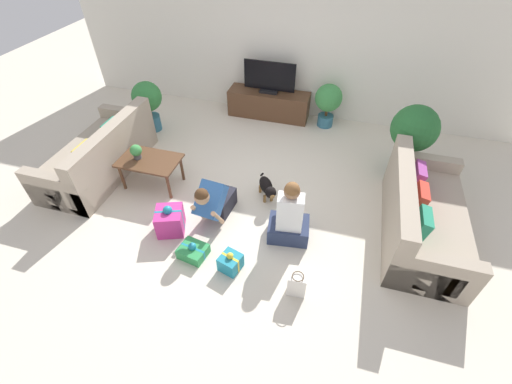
{
  "coord_description": "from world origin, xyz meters",
  "views": [
    {
      "loc": [
        1.18,
        -3.6,
        3.49
      ],
      "look_at": [
        0.26,
        -0.4,
        0.45
      ],
      "focal_mm": 24.0,
      "sensor_mm": 36.0,
      "label": 1
    }
  ],
  "objects_px": {
    "tv_console": "(269,104)",
    "gift_box_a": "(170,220)",
    "sofa_right": "(421,216)",
    "person_sitting": "(289,218)",
    "dog": "(267,187)",
    "gift_box_b": "(231,262)",
    "tabletop_plant": "(136,151)",
    "person_kneeling": "(214,201)",
    "potted_plant_corner_right": "(414,131)",
    "tv": "(269,79)",
    "gift_bag_a": "(297,285)",
    "coffee_table": "(150,163)",
    "gift_box_c": "(193,251)",
    "potted_plant_back_right": "(328,101)",
    "sofa_left": "(100,156)",
    "potted_plant_corner_left": "(148,101)"
  },
  "relations": [
    {
      "from": "tv_console",
      "to": "gift_box_a",
      "type": "relative_size",
      "value": 3.5
    },
    {
      "from": "sofa_right",
      "to": "person_sitting",
      "type": "distance_m",
      "value": 1.7
    },
    {
      "from": "dog",
      "to": "gift_box_b",
      "type": "distance_m",
      "value": 1.31
    },
    {
      "from": "tabletop_plant",
      "to": "person_kneeling",
      "type": "bearing_deg",
      "value": -17.18
    },
    {
      "from": "potted_plant_corner_right",
      "to": "tv",
      "type": "bearing_deg",
      "value": 156.51
    },
    {
      "from": "person_sitting",
      "to": "gift_bag_a",
      "type": "relative_size",
      "value": 2.91
    },
    {
      "from": "coffee_table",
      "to": "gift_bag_a",
      "type": "relative_size",
      "value": 2.68
    },
    {
      "from": "potted_plant_corner_right",
      "to": "gift_box_c",
      "type": "xyz_separation_m",
      "value": [
        -2.54,
        -2.52,
        -0.65
      ]
    },
    {
      "from": "person_kneeling",
      "to": "tv",
      "type": "bearing_deg",
      "value": 95.69
    },
    {
      "from": "coffee_table",
      "to": "gift_bag_a",
      "type": "xyz_separation_m",
      "value": [
        2.47,
        -1.27,
        -0.25
      ]
    },
    {
      "from": "sofa_right",
      "to": "potted_plant_back_right",
      "type": "xyz_separation_m",
      "value": [
        -1.51,
        2.38,
        0.21
      ]
    },
    {
      "from": "tv",
      "to": "dog",
      "type": "relative_size",
      "value": 1.95
    },
    {
      "from": "sofa_left",
      "to": "tabletop_plant",
      "type": "xyz_separation_m",
      "value": [
        0.76,
        -0.09,
        0.29
      ]
    },
    {
      "from": "gift_box_a",
      "to": "gift_bag_a",
      "type": "bearing_deg",
      "value": -15.1
    },
    {
      "from": "sofa_right",
      "to": "dog",
      "type": "bearing_deg",
      "value": 87.86
    },
    {
      "from": "sofa_right",
      "to": "potted_plant_back_right",
      "type": "distance_m",
      "value": 2.83
    },
    {
      "from": "sofa_right",
      "to": "gift_box_b",
      "type": "height_order",
      "value": "sofa_right"
    },
    {
      "from": "gift_box_a",
      "to": "gift_box_c",
      "type": "relative_size",
      "value": 1.19
    },
    {
      "from": "sofa_left",
      "to": "potted_plant_corner_right",
      "type": "xyz_separation_m",
      "value": [
        4.6,
        1.34,
        0.43
      ]
    },
    {
      "from": "potted_plant_corner_left",
      "to": "gift_bag_a",
      "type": "bearing_deg",
      "value": -39.53
    },
    {
      "from": "tv_console",
      "to": "person_sitting",
      "type": "relative_size",
      "value": 1.62
    },
    {
      "from": "tabletop_plant",
      "to": "tv_console",
      "type": "bearing_deg",
      "value": 61.87
    },
    {
      "from": "coffee_table",
      "to": "gift_box_b",
      "type": "relative_size",
      "value": 2.96
    },
    {
      "from": "tv",
      "to": "gift_box_c",
      "type": "xyz_separation_m",
      "value": [
        -0.04,
        -3.6,
        -0.69
      ]
    },
    {
      "from": "tv_console",
      "to": "tabletop_plant",
      "type": "distance_m",
      "value": 2.87
    },
    {
      "from": "tv_console",
      "to": "potted_plant_corner_left",
      "type": "xyz_separation_m",
      "value": [
        -1.96,
        -1.08,
        0.33
      ]
    },
    {
      "from": "tv",
      "to": "gift_box_b",
      "type": "bearing_deg",
      "value": -82.62
    },
    {
      "from": "sofa_left",
      "to": "dog",
      "type": "xyz_separation_m",
      "value": [
        2.69,
        0.08,
        -0.08
      ]
    },
    {
      "from": "sofa_right",
      "to": "coffee_table",
      "type": "height_order",
      "value": "sofa_right"
    },
    {
      "from": "potted_plant_corner_left",
      "to": "dog",
      "type": "height_order",
      "value": "potted_plant_corner_left"
    },
    {
      "from": "potted_plant_corner_left",
      "to": "person_kneeling",
      "type": "distance_m",
      "value": 2.71
    },
    {
      "from": "potted_plant_corner_left",
      "to": "potted_plant_corner_right",
      "type": "xyz_separation_m",
      "value": [
        4.46,
        -0.0,
        0.14
      ]
    },
    {
      "from": "potted_plant_back_right",
      "to": "sofa_right",
      "type": "bearing_deg",
      "value": -57.56
    },
    {
      "from": "person_kneeling",
      "to": "coffee_table",
      "type": "bearing_deg",
      "value": 165.59
    },
    {
      "from": "tv_console",
      "to": "tv",
      "type": "distance_m",
      "value": 0.51
    },
    {
      "from": "coffee_table",
      "to": "gift_box_c",
      "type": "bearing_deg",
      "value": -44.1
    },
    {
      "from": "person_kneeling",
      "to": "sofa_left",
      "type": "bearing_deg",
      "value": 172.2
    },
    {
      "from": "gift_box_c",
      "to": "gift_box_b",
      "type": "bearing_deg",
      "value": -5.87
    },
    {
      "from": "coffee_table",
      "to": "sofa_right",
      "type": "bearing_deg",
      "value": 1.11
    },
    {
      "from": "gift_box_a",
      "to": "potted_plant_corner_right",
      "type": "bearing_deg",
      "value": 36.42
    },
    {
      "from": "tabletop_plant",
      "to": "potted_plant_corner_left",
      "type": "bearing_deg",
      "value": 113.28
    },
    {
      "from": "potted_plant_corner_right",
      "to": "gift_box_a",
      "type": "xyz_separation_m",
      "value": [
        -2.99,
        -2.21,
        -0.55
      ]
    },
    {
      "from": "tv",
      "to": "person_kneeling",
      "type": "height_order",
      "value": "tv"
    },
    {
      "from": "coffee_table",
      "to": "tv_console",
      "type": "bearing_deg",
      "value": 64.92
    },
    {
      "from": "tabletop_plant",
      "to": "gift_box_c",
      "type": "bearing_deg",
      "value": -39.75
    },
    {
      "from": "potted_plant_back_right",
      "to": "tv_console",
      "type": "bearing_deg",
      "value": 177.46
    },
    {
      "from": "potted_plant_corner_left",
      "to": "potted_plant_corner_right",
      "type": "height_order",
      "value": "potted_plant_corner_right"
    },
    {
      "from": "gift_bag_a",
      "to": "tv",
      "type": "bearing_deg",
      "value": 108.99
    },
    {
      "from": "potted_plant_back_right",
      "to": "person_kneeling",
      "type": "bearing_deg",
      "value": -111.32
    },
    {
      "from": "dog",
      "to": "tabletop_plant",
      "type": "relative_size",
      "value": 2.24
    }
  ]
}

